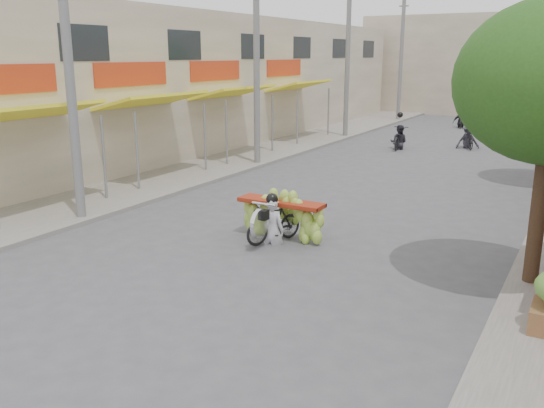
% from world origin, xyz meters
% --- Properties ---
extents(ground, '(120.00, 120.00, 0.00)m').
position_xyz_m(ground, '(0.00, 0.00, 0.00)').
color(ground, '#525256').
rests_on(ground, ground).
extents(sidewalk_left, '(4.00, 60.00, 0.12)m').
position_xyz_m(sidewalk_left, '(-7.00, 15.00, 0.06)').
color(sidewalk_left, gray).
rests_on(sidewalk_left, ground).
extents(shophouse_row_left, '(9.77, 40.00, 6.00)m').
position_xyz_m(shophouse_row_left, '(-11.98, 13.98, 3.00)').
color(shophouse_row_left, '#BFB097').
rests_on(shophouse_row_left, ground).
extents(far_building, '(20.00, 6.00, 7.00)m').
position_xyz_m(far_building, '(0.00, 38.00, 3.50)').
color(far_building, '#BFB097').
rests_on(far_building, ground).
extents(utility_pole_near, '(0.60, 0.24, 8.00)m').
position_xyz_m(utility_pole_near, '(-5.40, 3.00, 4.03)').
color(utility_pole_near, slate).
rests_on(utility_pole_near, ground).
extents(utility_pole_mid, '(0.60, 0.24, 8.00)m').
position_xyz_m(utility_pole_mid, '(-5.40, 12.00, 4.03)').
color(utility_pole_mid, slate).
rests_on(utility_pole_mid, ground).
extents(utility_pole_far, '(0.60, 0.24, 8.00)m').
position_xyz_m(utility_pole_far, '(-5.40, 21.00, 4.03)').
color(utility_pole_far, slate).
rests_on(utility_pole_far, ground).
extents(utility_pole_back, '(0.60, 0.24, 8.00)m').
position_xyz_m(utility_pole_back, '(-5.40, 30.00, 4.03)').
color(utility_pole_back, slate).
rests_on(utility_pole_back, ground).
extents(banana_motorbike, '(2.20, 1.79, 1.97)m').
position_xyz_m(banana_motorbike, '(-0.12, 4.09, 0.67)').
color(banana_motorbike, black).
rests_on(banana_motorbike, ground).
extents(bg_motorbike_a, '(0.87, 1.83, 1.95)m').
position_xyz_m(bg_motorbike_a, '(-1.79, 18.70, 0.73)').
color(bg_motorbike_a, black).
rests_on(bg_motorbike_a, ground).
extents(bg_motorbike_b, '(1.20, 1.77, 1.95)m').
position_xyz_m(bg_motorbike_b, '(0.97, 20.45, 0.84)').
color(bg_motorbike_b, black).
rests_on(bg_motorbike_b, ground).
extents(bg_motorbike_c, '(1.04, 1.67, 1.95)m').
position_xyz_m(bg_motorbike_c, '(-1.01, 28.43, 0.80)').
color(bg_motorbike_c, black).
rests_on(bg_motorbike_c, ground).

